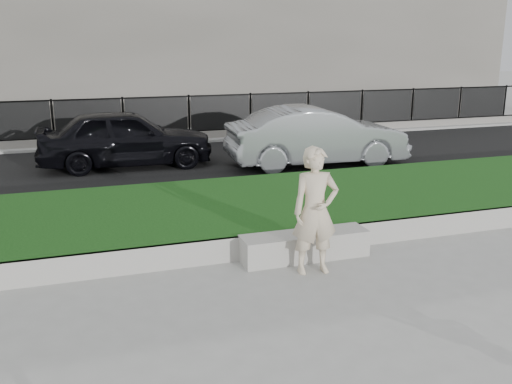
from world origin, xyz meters
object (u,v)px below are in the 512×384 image
object	(u,v)px
book	(314,230)
car_dark	(126,138)
stone_bench	(305,246)
car_silver	(317,136)
man	(315,211)

from	to	relation	value
book	car_dark	world-z (taller)	car_dark
stone_bench	car_silver	size ratio (longest dim) A/B	0.43
car_silver	man	bearing A→B (deg)	158.84
car_dark	car_silver	distance (m)	5.23
man	stone_bench	bearing A→B (deg)	87.21
book	car_silver	distance (m)	6.82
book	man	bearing A→B (deg)	-129.71
stone_bench	book	world-z (taller)	book
car_silver	car_dark	bearing A→B (deg)	76.67
car_dark	car_silver	bearing A→B (deg)	-105.02
man	car_silver	distance (m)	7.48
stone_bench	car_silver	distance (m)	6.97
stone_bench	car_silver	bearing A→B (deg)	64.31
stone_bench	car_dark	distance (m)	8.03
stone_bench	car_dark	size ratio (longest dim) A/B	0.45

